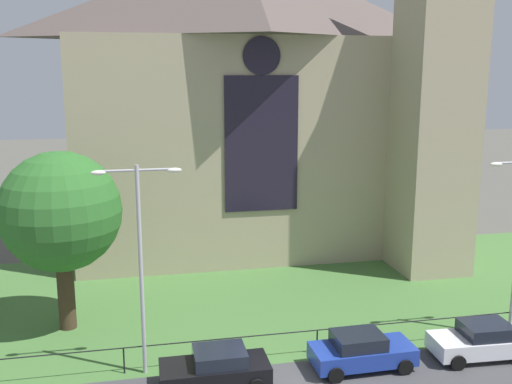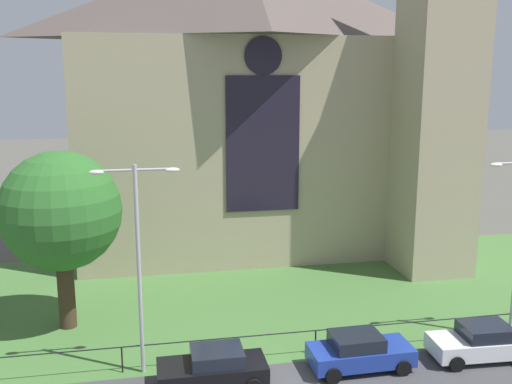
{
  "view_description": "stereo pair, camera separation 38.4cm",
  "coord_description": "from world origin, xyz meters",
  "px_view_note": "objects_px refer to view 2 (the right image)",
  "views": [
    {
      "loc": [
        -4.74,
        -19.75,
        11.97
      ],
      "look_at": [
        1.02,
        8.0,
        6.08
      ],
      "focal_mm": 41.09,
      "sensor_mm": 36.0,
      "label": 1
    },
    {
      "loc": [
        -4.36,
        -19.82,
        11.97
      ],
      "look_at": [
        1.02,
        8.0,
        6.08
      ],
      "focal_mm": 41.09,
      "sensor_mm": 36.0,
      "label": 2
    }
  ],
  "objects_px": {
    "streetlamp_near": "(138,244)",
    "parked_car_blue": "(359,351)",
    "parked_car_black": "(213,368)",
    "church_building": "(258,96)",
    "parked_car_white": "(481,342)",
    "tree_left_near": "(61,212)"
  },
  "relations": [
    {
      "from": "parked_car_white",
      "to": "parked_car_black",
      "type": "bearing_deg",
      "value": 3.13
    },
    {
      "from": "church_building",
      "to": "tree_left_near",
      "type": "relative_size",
      "value": 3.08
    },
    {
      "from": "streetlamp_near",
      "to": "parked_car_blue",
      "type": "distance_m",
      "value": 9.95
    },
    {
      "from": "parked_car_white",
      "to": "streetlamp_near",
      "type": "bearing_deg",
      "value": -3.5
    },
    {
      "from": "parked_car_black",
      "to": "parked_car_white",
      "type": "height_order",
      "value": "same"
    },
    {
      "from": "streetlamp_near",
      "to": "parked_car_black",
      "type": "xyz_separation_m",
      "value": [
        2.66,
        -1.62,
        -4.64
      ]
    },
    {
      "from": "church_building",
      "to": "parked_car_white",
      "type": "bearing_deg",
      "value": -71.95
    },
    {
      "from": "parked_car_black",
      "to": "church_building",
      "type": "bearing_deg",
      "value": -105.97
    },
    {
      "from": "streetlamp_near",
      "to": "parked_car_black",
      "type": "relative_size",
      "value": 2.02
    },
    {
      "from": "parked_car_black",
      "to": "parked_car_blue",
      "type": "height_order",
      "value": "same"
    },
    {
      "from": "parked_car_blue",
      "to": "streetlamp_near",
      "type": "bearing_deg",
      "value": 169.99
    },
    {
      "from": "church_building",
      "to": "parked_car_blue",
      "type": "height_order",
      "value": "church_building"
    },
    {
      "from": "streetlamp_near",
      "to": "parked_car_blue",
      "type": "relative_size",
      "value": 2.01
    },
    {
      "from": "parked_car_black",
      "to": "parked_car_white",
      "type": "distance_m",
      "value": 11.38
    },
    {
      "from": "church_building",
      "to": "streetlamp_near",
      "type": "distance_m",
      "value": 19.3
    },
    {
      "from": "parked_car_white",
      "to": "church_building",
      "type": "bearing_deg",
      "value": -69.12
    },
    {
      "from": "streetlamp_near",
      "to": "parked_car_blue",
      "type": "xyz_separation_m",
      "value": [
        8.69,
        -1.4,
        -4.64
      ]
    },
    {
      "from": "church_building",
      "to": "tree_left_near",
      "type": "height_order",
      "value": "church_building"
    },
    {
      "from": "tree_left_near",
      "to": "parked_car_blue",
      "type": "relative_size",
      "value": 2.0
    },
    {
      "from": "tree_left_near",
      "to": "parked_car_blue",
      "type": "distance_m",
      "value": 14.61
    },
    {
      "from": "tree_left_near",
      "to": "parked_car_black",
      "type": "xyz_separation_m",
      "value": [
        6.15,
        -6.66,
        -4.89
      ]
    },
    {
      "from": "parked_car_black",
      "to": "tree_left_near",
      "type": "bearing_deg",
      "value": -46.99
    }
  ]
}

